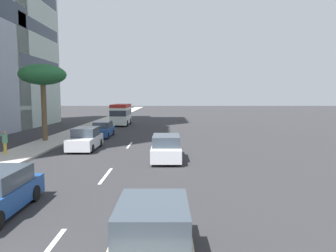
{
  "coord_description": "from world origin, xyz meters",
  "views": [
    {
      "loc": [
        -2.89,
        -3.26,
        4.2
      ],
      "look_at": [
        19.11,
        -3.3,
        2.04
      ],
      "focal_mm": 32.67,
      "sensor_mm": 36.0,
      "label": 1
    }
  ],
  "objects_px": {
    "palm_tree": "(43,76)",
    "car_third": "(153,237)",
    "minibus_lead": "(121,114)",
    "car_sixth": "(166,148)",
    "car_second": "(86,139)",
    "car_fourth": "(103,130)",
    "pedestrian_near_lamp": "(5,141)"
  },
  "relations": [
    {
      "from": "car_sixth",
      "to": "pedestrian_near_lamp",
      "type": "distance_m",
      "value": 11.41
    },
    {
      "from": "car_second",
      "to": "car_sixth",
      "type": "height_order",
      "value": "car_second"
    },
    {
      "from": "car_second",
      "to": "palm_tree",
      "type": "height_order",
      "value": "palm_tree"
    },
    {
      "from": "car_third",
      "to": "minibus_lead",
      "type": "bearing_deg",
      "value": 9.75
    },
    {
      "from": "pedestrian_near_lamp",
      "to": "minibus_lead",
      "type": "bearing_deg",
      "value": 41.75
    },
    {
      "from": "pedestrian_near_lamp",
      "to": "palm_tree",
      "type": "height_order",
      "value": "palm_tree"
    },
    {
      "from": "car_second",
      "to": "car_third",
      "type": "height_order",
      "value": "car_second"
    },
    {
      "from": "minibus_lead",
      "to": "car_fourth",
      "type": "xyz_separation_m",
      "value": [
        -12.93,
        -0.04,
        -0.91
      ]
    },
    {
      "from": "palm_tree",
      "to": "car_second",
      "type": "bearing_deg",
      "value": -129.51
    },
    {
      "from": "car_second",
      "to": "palm_tree",
      "type": "distance_m",
      "value": 8.11
    },
    {
      "from": "minibus_lead",
      "to": "car_second",
      "type": "relative_size",
      "value": 1.36
    },
    {
      "from": "car_fourth",
      "to": "pedestrian_near_lamp",
      "type": "xyz_separation_m",
      "value": [
        -10.18,
        4.71,
        0.28
      ]
    },
    {
      "from": "car_second",
      "to": "car_sixth",
      "type": "xyz_separation_m",
      "value": [
        -4.02,
        -6.4,
        -0.03
      ]
    },
    {
      "from": "palm_tree",
      "to": "car_fourth",
      "type": "bearing_deg",
      "value": -52.62
    },
    {
      "from": "car_second",
      "to": "palm_tree",
      "type": "xyz_separation_m",
      "value": [
        3.95,
        4.79,
        5.22
      ]
    },
    {
      "from": "car_sixth",
      "to": "car_second",
      "type": "bearing_deg",
      "value": 57.88
    },
    {
      "from": "minibus_lead",
      "to": "car_fourth",
      "type": "distance_m",
      "value": 12.96
    },
    {
      "from": "minibus_lead",
      "to": "pedestrian_near_lamp",
      "type": "height_order",
      "value": "minibus_lead"
    },
    {
      "from": "minibus_lead",
      "to": "car_third",
      "type": "bearing_deg",
      "value": 9.75
    },
    {
      "from": "minibus_lead",
      "to": "palm_tree",
      "type": "bearing_deg",
      "value": -15.44
    },
    {
      "from": "minibus_lead",
      "to": "car_sixth",
      "type": "relative_size",
      "value": 1.32
    },
    {
      "from": "minibus_lead",
      "to": "car_third",
      "type": "height_order",
      "value": "minibus_lead"
    },
    {
      "from": "palm_tree",
      "to": "car_third",
      "type": "bearing_deg",
      "value": -152.27
    },
    {
      "from": "minibus_lead",
      "to": "car_sixth",
      "type": "xyz_separation_m",
      "value": [
        -24.4,
        -6.66,
        -0.88
      ]
    },
    {
      "from": "car_sixth",
      "to": "pedestrian_near_lamp",
      "type": "bearing_deg",
      "value": 83.51
    },
    {
      "from": "pedestrian_near_lamp",
      "to": "car_second",
      "type": "bearing_deg",
      "value": -7.8
    },
    {
      "from": "car_third",
      "to": "car_fourth",
      "type": "bearing_deg",
      "value": 14.66
    },
    {
      "from": "car_second",
      "to": "car_fourth",
      "type": "relative_size",
      "value": 1.0
    },
    {
      "from": "pedestrian_near_lamp",
      "to": "palm_tree",
      "type": "distance_m",
      "value": 8.34
    },
    {
      "from": "car_third",
      "to": "car_second",
      "type": "bearing_deg",
      "value": 20.03
    },
    {
      "from": "minibus_lead",
      "to": "car_second",
      "type": "xyz_separation_m",
      "value": [
        -20.37,
        -0.25,
        -0.85
      ]
    },
    {
      "from": "minibus_lead",
      "to": "palm_tree",
      "type": "xyz_separation_m",
      "value": [
        -16.43,
        4.54,
        4.37
      ]
    }
  ]
}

